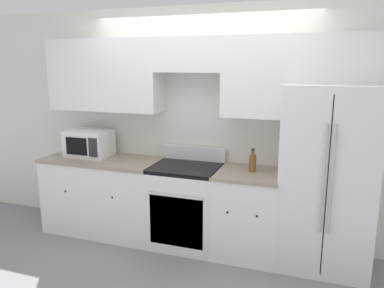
% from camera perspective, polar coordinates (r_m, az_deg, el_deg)
% --- Properties ---
extents(ground_plane, '(12.00, 12.00, 0.00)m').
position_cam_1_polar(ground_plane, '(4.09, -1.49, -16.84)').
color(ground_plane, gray).
extents(wall_back, '(8.00, 0.39, 2.60)m').
position_cam_1_polar(wall_back, '(4.15, 1.28, 5.93)').
color(wall_back, silver).
rests_on(wall_back, ground_plane).
extents(lower_cabinets_left, '(1.38, 0.64, 0.90)m').
position_cam_1_polar(lower_cabinets_left, '(4.62, -13.28, -7.54)').
color(lower_cabinets_left, white).
rests_on(lower_cabinets_left, ground_plane).
extents(lower_cabinets_right, '(0.66, 0.64, 0.90)m').
position_cam_1_polar(lower_cabinets_right, '(4.02, 8.47, -10.40)').
color(lower_cabinets_right, white).
rests_on(lower_cabinets_right, ground_plane).
extents(oven_range, '(0.73, 0.65, 1.06)m').
position_cam_1_polar(oven_range, '(4.18, -0.91, -9.27)').
color(oven_range, white).
rests_on(oven_range, ground_plane).
extents(refrigerator, '(0.86, 0.78, 1.80)m').
position_cam_1_polar(refrigerator, '(3.87, 19.82, -4.80)').
color(refrigerator, white).
rests_on(refrigerator, ground_plane).
extents(microwave, '(0.50, 0.38, 0.31)m').
position_cam_1_polar(microwave, '(4.62, -15.39, 0.10)').
color(microwave, white).
rests_on(microwave, lower_cabinets_left).
extents(bottle, '(0.07, 0.07, 0.24)m').
position_cam_1_polar(bottle, '(3.87, 9.22, -2.79)').
color(bottle, brown).
rests_on(bottle, lower_cabinets_right).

